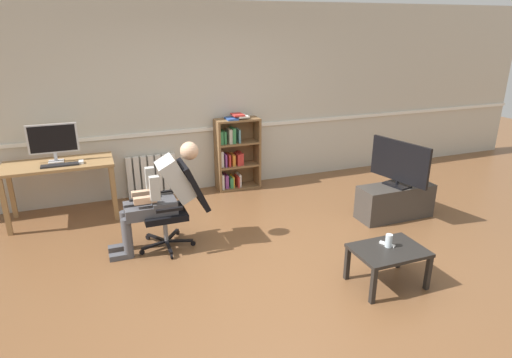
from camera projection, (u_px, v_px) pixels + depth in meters
name	position (u px, v px, depth m)	size (l,w,h in m)	color
ground_plane	(272.00, 271.00, 4.42)	(18.00, 18.00, 0.00)	brown
back_wall	(202.00, 100.00, 6.30)	(12.00, 0.13, 2.70)	beige
computer_desk	(59.00, 171.00, 5.42)	(1.31, 0.61, 0.76)	#9E7547
imac_monitor	(53.00, 140.00, 5.35)	(0.59, 0.14, 0.48)	silver
keyboard	(60.00, 165.00, 5.26)	(0.44, 0.12, 0.02)	black
computer_mouse	(81.00, 162.00, 5.36)	(0.06, 0.10, 0.03)	white
bookshelf	(235.00, 154.00, 6.52)	(0.66, 0.29, 1.15)	brown
radiator	(152.00, 176.00, 6.27)	(0.70, 0.08, 0.62)	white
office_chair	(177.00, 202.00, 4.80)	(0.80, 0.61, 0.97)	black
person_seated	(161.00, 194.00, 4.70)	(1.05, 0.40, 1.20)	#4C4C51
tv_stand	(395.00, 201.00, 5.60)	(0.99, 0.37, 0.44)	#3D3833
tv_screen	(399.00, 163.00, 5.43)	(0.27, 0.84, 0.58)	black
coffee_table	(388.00, 254.00, 4.10)	(0.68, 0.49, 0.38)	black
drinking_glass	(389.00, 241.00, 4.10)	(0.07, 0.07, 0.13)	silver
spare_remote	(387.00, 244.00, 4.15)	(0.04, 0.15, 0.02)	white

